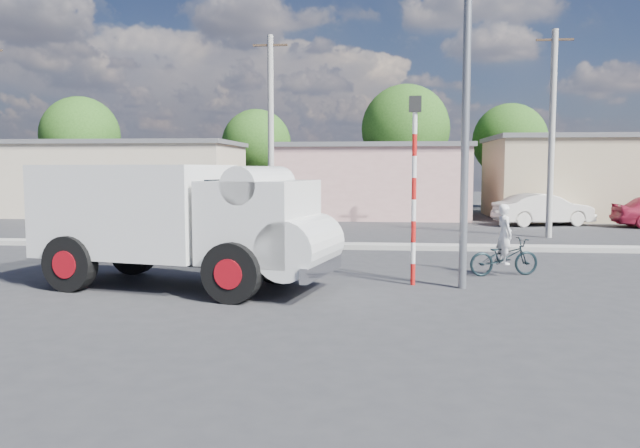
# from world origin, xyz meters

# --- Properties ---
(ground_plane) EXTENTS (120.00, 120.00, 0.00)m
(ground_plane) POSITION_xyz_m (0.00, 0.00, 0.00)
(ground_plane) COLOR #2D2C2F
(ground_plane) RESTS_ON ground
(median) EXTENTS (40.00, 0.80, 0.16)m
(median) POSITION_xyz_m (0.00, 8.00, 0.08)
(median) COLOR #99968E
(median) RESTS_ON ground
(truck) EXTENTS (7.14, 3.85, 2.80)m
(truck) POSITION_xyz_m (-1.99, 0.69, 1.55)
(truck) COLOR black
(truck) RESTS_ON ground
(bicycle) EXTENTS (1.92, 1.09, 0.96)m
(bicycle) POSITION_xyz_m (5.56, 2.99, 0.48)
(bicycle) COLOR black
(bicycle) RESTS_ON ground
(cyclist) EXTENTS (0.50, 0.63, 1.52)m
(cyclist) POSITION_xyz_m (5.56, 2.99, 0.76)
(cyclist) COLOR white
(cyclist) RESTS_ON ground
(car_cream) EXTENTS (4.85, 2.76, 1.51)m
(car_cream) POSITION_xyz_m (10.13, 17.36, 0.76)
(car_cream) COLOR beige
(car_cream) RESTS_ON ground
(traffic_pole) EXTENTS (0.28, 0.18, 4.36)m
(traffic_pole) POSITION_xyz_m (3.20, 1.50, 2.59)
(traffic_pole) COLOR red
(traffic_pole) RESTS_ON ground
(streetlight) EXTENTS (2.34, 0.22, 9.00)m
(streetlight) POSITION_xyz_m (4.14, 1.20, 4.96)
(streetlight) COLOR slate
(streetlight) RESTS_ON ground
(building_row) EXTENTS (37.80, 7.30, 4.44)m
(building_row) POSITION_xyz_m (1.10, 22.00, 2.13)
(building_row) COLOR beige
(building_row) RESTS_ON ground
(tree_row) EXTENTS (34.13, 7.32, 8.10)m
(tree_row) POSITION_xyz_m (-2.27, 28.62, 4.83)
(tree_row) COLOR #38281E
(tree_row) RESTS_ON ground
(utility_poles) EXTENTS (35.40, 0.24, 8.00)m
(utility_poles) POSITION_xyz_m (3.25, 12.00, 4.07)
(utility_poles) COLOR #99968E
(utility_poles) RESTS_ON ground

